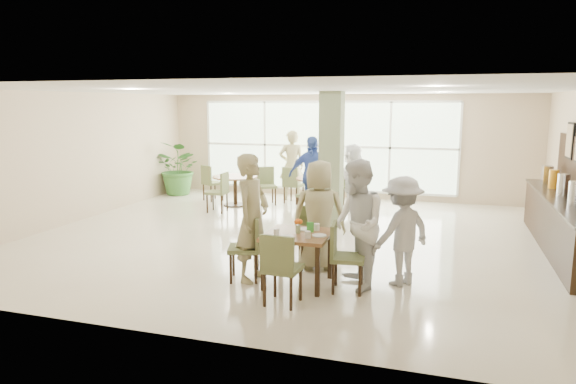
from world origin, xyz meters
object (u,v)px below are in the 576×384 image
(buffet_counter, at_px, (564,220))
(adult_b, at_px, (352,176))
(teen_far, at_px, (319,215))
(teen_standing, at_px, (402,231))
(round_table_right, at_px, (320,184))
(potted_plant, at_px, (180,168))
(teen_left, at_px, (252,218))
(teen_right, at_px, (357,225))
(round_table_left, at_px, (235,183))
(main_table, at_px, (298,240))
(adult_standing, at_px, (292,165))
(adult_a, at_px, (311,176))

(buffet_counter, height_order, adult_b, buffet_counter)
(teen_far, bearing_deg, teen_standing, 153.27)
(buffet_counter, relative_size, teen_far, 2.75)
(round_table_right, xyz_separation_m, potted_plant, (-4.22, 0.65, 0.16))
(teen_left, height_order, teen_right, teen_left)
(round_table_left, bearing_deg, main_table, -58.31)
(buffet_counter, relative_size, adult_standing, 2.53)
(teen_standing, bearing_deg, main_table, -31.85)
(adult_a, bearing_deg, teen_standing, -61.00)
(round_table_left, distance_m, adult_standing, 1.65)
(teen_left, relative_size, teen_right, 1.02)
(teen_right, bearing_deg, teen_left, -110.90)
(round_table_left, distance_m, teen_far, 5.37)
(teen_right, height_order, teen_standing, teen_right)
(teen_left, bearing_deg, potted_plant, 45.19)
(teen_right, xyz_separation_m, adult_a, (-1.82, 4.46, 0.01))
(round_table_right, bearing_deg, buffet_counter, -25.84)
(round_table_left, bearing_deg, potted_plant, 155.13)
(teen_far, xyz_separation_m, adult_a, (-1.12, 3.78, 0.06))
(main_table, xyz_separation_m, teen_far, (0.11, 0.78, 0.20))
(main_table, height_order, adult_a, adult_a)
(potted_plant, height_order, adult_standing, adult_standing)
(teen_far, relative_size, adult_b, 1.07)
(teen_far, height_order, teen_standing, teen_far)
(round_table_right, relative_size, buffet_counter, 0.25)
(round_table_right, relative_size, adult_b, 0.74)
(round_table_right, height_order, buffet_counter, buffet_counter)
(buffet_counter, distance_m, adult_standing, 6.76)
(adult_b, bearing_deg, round_table_right, -62.51)
(teen_left, distance_m, teen_right, 1.50)
(buffet_counter, height_order, teen_standing, buffet_counter)
(main_table, distance_m, adult_standing, 6.52)
(teen_far, bearing_deg, adult_b, -97.71)
(teen_left, xyz_separation_m, adult_a, (-0.32, 4.56, -0.02))
(buffet_counter, relative_size, teen_standing, 3.01)
(round_table_left, distance_m, round_table_right, 2.15)
(teen_right, bearing_deg, adult_standing, 179.64)
(main_table, height_order, teen_far, teen_far)
(main_table, xyz_separation_m, round_table_right, (-1.00, 5.39, -0.06))
(main_table, bearing_deg, teen_right, 7.25)
(teen_left, bearing_deg, adult_b, 3.50)
(teen_standing, xyz_separation_m, adult_b, (-1.62, 5.05, 0.02))
(potted_plant, relative_size, teen_right, 0.83)
(adult_a, bearing_deg, teen_left, -87.23)
(adult_a, bearing_deg, buffet_counter, -18.83)
(adult_a, relative_size, adult_standing, 0.98)
(buffet_counter, height_order, potted_plant, buffet_counter)
(teen_far, bearing_deg, adult_standing, -80.73)
(teen_far, distance_m, adult_standing, 5.81)
(round_table_left, bearing_deg, round_table_right, 8.75)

